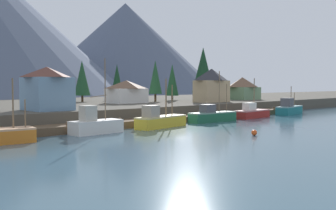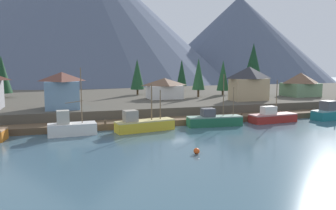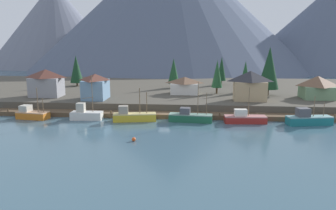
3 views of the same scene
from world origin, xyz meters
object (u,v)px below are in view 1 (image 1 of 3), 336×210
at_px(house_white, 126,91).
at_px(channel_buoy, 254,133).
at_px(conifer_mid_left, 117,79).
at_px(conifer_back_right, 155,77).
at_px(fishing_boat_teal, 289,109).
at_px(house_tan, 212,85).
at_px(conifer_mid_right, 172,80).
at_px(house_blue, 47,88).
at_px(fishing_boat_green, 212,116).
at_px(conifer_near_right, 82,78).
at_px(house_green, 242,88).
at_px(conifer_back_left, 203,70).
at_px(fishing_boat_white, 95,125).
at_px(fishing_boat_red, 252,113).
at_px(fishing_boat_yellow, 160,120).

distance_m(house_white, channel_buoy, 37.25).
height_order(conifer_mid_left, conifer_back_right, conifer_mid_left).
xyz_separation_m(fishing_boat_teal, house_tan, (-9.90, 12.93, 5.03)).
height_order(conifer_mid_right, channel_buoy, conifer_mid_right).
relative_size(house_tan, house_blue, 1.13).
bearing_deg(conifer_mid_right, fishing_boat_green, -120.27).
distance_m(conifer_back_right, channel_buoy, 41.41).
height_order(house_blue, conifer_near_right, conifer_near_right).
distance_m(conifer_mid_right, channel_buoy, 47.58).
bearing_deg(fishing_boat_green, conifer_near_right, 104.86).
bearing_deg(conifer_mid_right, conifer_back_right, -159.66).
relative_size(house_green, conifer_mid_left, 0.84).
distance_m(house_green, conifer_back_left, 12.70).
xyz_separation_m(fishing_boat_white, fishing_boat_teal, (46.87, -0.62, 0.06)).
height_order(fishing_boat_white, fishing_boat_red, fishing_boat_white).
xyz_separation_m(fishing_boat_white, house_blue, (-1.13, 11.24, 4.61)).
bearing_deg(conifer_mid_right, fishing_boat_red, -97.80).
height_order(fishing_boat_green, conifer_back_left, conifer_back_left).
xyz_separation_m(house_tan, conifer_back_right, (-7.37, 10.21, 1.76)).
bearing_deg(house_tan, fishing_boat_teal, -52.57).
bearing_deg(house_green, channel_buoy, -142.27).
distance_m(fishing_boat_yellow, conifer_near_right, 34.45).
xyz_separation_m(fishing_boat_yellow, fishing_boat_red, (23.55, 0.42, -0.12)).
xyz_separation_m(fishing_boat_teal, conifer_back_right, (-17.27, 23.14, 6.79)).
bearing_deg(fishing_boat_teal, conifer_mid_right, 99.55).
bearing_deg(conifer_back_right, fishing_boat_white, -142.74).
bearing_deg(fishing_boat_yellow, fishing_boat_white, 167.61).
bearing_deg(fishing_boat_green, conifer_mid_left, 81.94).
bearing_deg(fishing_boat_white, fishing_boat_teal, -3.03).
bearing_deg(fishing_boat_teal, conifer_back_left, 90.73).
relative_size(fishing_boat_teal, house_green, 1.20).
relative_size(fishing_boat_green, conifer_mid_right, 1.05).
relative_size(fishing_boat_green, house_tan, 1.14).
height_order(fishing_boat_white, conifer_near_right, conifer_near_right).
height_order(fishing_boat_yellow, fishing_boat_green, fishing_boat_green).
bearing_deg(conifer_mid_left, house_tan, -80.52).
xyz_separation_m(house_tan, conifer_near_right, (-20.00, 20.34, 1.56)).
bearing_deg(house_blue, conifer_near_right, 49.79).
bearing_deg(fishing_boat_teal, house_green, 56.86).
bearing_deg(house_blue, channel_buoy, -60.86).
xyz_separation_m(fishing_boat_red, conifer_mid_left, (-1.95, 41.13, 6.89)).
xyz_separation_m(fishing_boat_green, house_blue, (-23.83, 11.33, 4.72)).
height_order(house_tan, house_blue, house_tan).
bearing_deg(fishing_boat_yellow, fishing_boat_teal, -9.68).
bearing_deg(channel_buoy, fishing_boat_yellow, 101.11).
distance_m(house_green, conifer_mid_left, 32.87).
height_order(house_tan, conifer_near_right, conifer_near_right).
relative_size(fishing_boat_green, fishing_boat_red, 1.06).
relative_size(fishing_boat_white, fishing_boat_red, 1.10).
relative_size(fishing_boat_teal, house_blue, 1.32).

